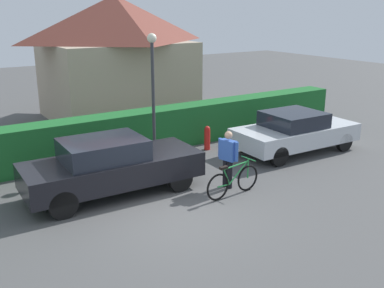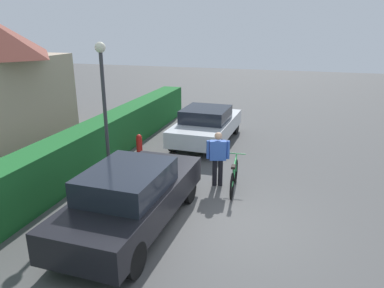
{
  "view_description": "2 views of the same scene",
  "coord_description": "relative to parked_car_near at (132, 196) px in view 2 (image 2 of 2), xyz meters",
  "views": [
    {
      "loc": [
        -4.74,
        -8.11,
        4.56
      ],
      "look_at": [
        1.48,
        1.47,
        1.08
      ],
      "focal_mm": 41.92,
      "sensor_mm": 36.0,
      "label": 1
    },
    {
      "loc": [
        -7.11,
        -1.35,
        4.28
      ],
      "look_at": [
        1.6,
        1.24,
        1.3
      ],
      "focal_mm": 34.15,
      "sensor_mm": 36.0,
      "label": 2
    }
  ],
  "objects": [
    {
      "name": "fire_hydrant",
      "position": [
        4.17,
        1.74,
        -0.35
      ],
      "size": [
        0.2,
        0.2,
        0.81
      ],
      "color": "red",
      "rests_on": "ground"
    },
    {
      "name": "street_lamp",
      "position": [
        2.2,
        1.79,
        1.76
      ],
      "size": [
        0.28,
        0.28,
        3.86
      ],
      "color": "#38383D",
      "rests_on": "ground"
    },
    {
      "name": "hedge_row",
      "position": [
        0.67,
        2.8,
        -0.09
      ],
      "size": [
        19.83,
        0.9,
        1.35
      ],
      "primitive_type": "cube",
      "color": "#1C6028",
      "rests_on": "ground"
    },
    {
      "name": "ground_plane",
      "position": [
        0.67,
        -1.91,
        -0.76
      ],
      "size": [
        60.0,
        60.0,
        0.0
      ],
      "primitive_type": "plane",
      "color": "#4B4B4B"
    },
    {
      "name": "person_rider",
      "position": [
        2.72,
        -1.27,
        0.13
      ],
      "size": [
        0.31,
        0.62,
        1.54
      ],
      "color": "black",
      "rests_on": "ground"
    },
    {
      "name": "parked_car_far",
      "position": [
        6.45,
        -0.0,
        -0.07
      ],
      "size": [
        4.23,
        1.95,
        1.34
      ],
      "color": "silver",
      "rests_on": "ground"
    },
    {
      "name": "parked_car_near",
      "position": [
        0.0,
        0.0,
        0.0
      ],
      "size": [
        4.5,
        1.84,
        1.47
      ],
      "color": "black",
      "rests_on": "ground"
    },
    {
      "name": "bicycle",
      "position": [
        2.52,
        -1.77,
        -0.38
      ],
      "size": [
        1.71,
        0.5,
        0.89
      ],
      "color": "black",
      "rests_on": "ground"
    }
  ]
}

